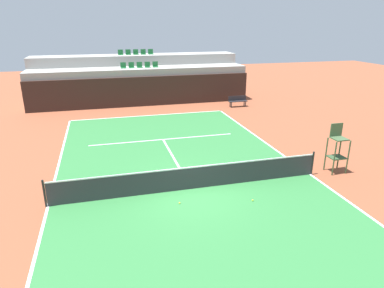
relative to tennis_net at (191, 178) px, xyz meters
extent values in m
plane|color=brown|center=(0.00, 0.00, -0.51)|extent=(80.00, 80.00, 0.00)
cube|color=#2D7238|center=(0.00, 0.00, -0.50)|extent=(11.00, 24.00, 0.01)
cube|color=white|center=(0.00, 11.95, -0.50)|extent=(11.00, 0.10, 0.00)
cube|color=white|center=(-5.45, 0.00, -0.50)|extent=(0.10, 24.00, 0.00)
cube|color=white|center=(5.45, 0.00, -0.50)|extent=(0.10, 24.00, 0.00)
cube|color=white|center=(0.00, 6.40, -0.50)|extent=(8.26, 0.10, 0.00)
cube|color=white|center=(0.00, 3.20, -0.50)|extent=(0.10, 6.40, 0.00)
cube|color=black|center=(0.00, 15.10, 0.66)|extent=(17.56, 0.30, 2.33)
cube|color=#9E9E99|center=(0.00, 16.45, 0.93)|extent=(17.56, 2.40, 2.87)
cube|color=#9E9E99|center=(0.00, 18.85, 1.34)|extent=(17.56, 2.40, 3.70)
cube|color=#1E6633|center=(-1.30, 16.45, 2.38)|extent=(0.44, 0.44, 0.04)
cube|color=#1E6633|center=(-1.30, 16.65, 2.60)|extent=(0.44, 0.04, 0.40)
cube|color=#1E6633|center=(-0.65, 16.45, 2.38)|extent=(0.44, 0.44, 0.04)
cube|color=#1E6633|center=(-0.65, 16.65, 2.60)|extent=(0.44, 0.04, 0.40)
cube|color=#1E6633|center=(0.00, 16.45, 2.38)|extent=(0.44, 0.44, 0.04)
cube|color=#1E6633|center=(0.00, 16.65, 2.60)|extent=(0.44, 0.04, 0.40)
cube|color=#1E6633|center=(0.65, 16.45, 2.38)|extent=(0.44, 0.44, 0.04)
cube|color=#1E6633|center=(0.65, 16.65, 2.60)|extent=(0.44, 0.04, 0.40)
cube|color=#1E6633|center=(1.30, 16.45, 2.38)|extent=(0.44, 0.44, 0.04)
cube|color=#1E6633|center=(1.30, 16.65, 2.60)|extent=(0.44, 0.04, 0.40)
cube|color=#1E6633|center=(-1.30, 18.85, 3.21)|extent=(0.44, 0.44, 0.04)
cube|color=#1E6633|center=(-1.30, 19.05, 3.43)|extent=(0.44, 0.04, 0.40)
cube|color=#1E6633|center=(-0.65, 18.85, 3.21)|extent=(0.44, 0.44, 0.04)
cube|color=#1E6633|center=(-0.65, 19.05, 3.43)|extent=(0.44, 0.04, 0.40)
cube|color=#1E6633|center=(0.00, 18.85, 3.21)|extent=(0.44, 0.44, 0.04)
cube|color=#1E6633|center=(0.00, 19.05, 3.43)|extent=(0.44, 0.04, 0.40)
cube|color=#1E6633|center=(0.65, 18.85, 3.21)|extent=(0.44, 0.44, 0.04)
cube|color=#1E6633|center=(0.65, 19.05, 3.43)|extent=(0.44, 0.04, 0.40)
cube|color=#1E6633|center=(1.30, 18.85, 3.21)|extent=(0.44, 0.44, 0.04)
cube|color=#1E6633|center=(1.30, 19.05, 3.43)|extent=(0.44, 0.04, 0.40)
cylinder|color=black|center=(-5.50, 0.00, 0.04)|extent=(0.08, 0.08, 1.07)
cylinder|color=black|center=(5.50, 0.00, 0.04)|extent=(0.08, 0.08, 1.07)
cube|color=#333338|center=(0.00, 0.00, -0.04)|extent=(10.90, 0.02, 0.92)
cube|color=white|center=(0.00, 0.00, 0.45)|extent=(10.90, 0.04, 0.05)
cylinder|color=#334C2D|center=(6.35, -0.30, 0.27)|extent=(0.06, 0.06, 1.55)
cylinder|color=#334C2D|center=(7.05, -0.30, 0.27)|extent=(0.06, 0.06, 1.55)
cylinder|color=#334C2D|center=(6.35, 0.30, 0.27)|extent=(0.06, 0.06, 1.55)
cylinder|color=#334C2D|center=(7.05, 0.30, 0.27)|extent=(0.06, 0.06, 1.55)
cube|color=#334C2D|center=(6.70, 0.00, 0.19)|extent=(0.70, 0.60, 0.04)
cube|color=#3F5938|center=(6.70, 0.00, 1.07)|extent=(0.60, 0.60, 0.05)
cube|color=#3F5938|center=(6.70, 0.28, 1.39)|extent=(0.60, 0.04, 0.60)
cube|color=#232328|center=(7.23, 12.88, -0.06)|extent=(1.50, 0.40, 0.05)
cube|color=#232328|center=(7.23, 13.06, 0.16)|extent=(1.50, 0.04, 0.36)
cube|color=#2D2D33|center=(6.63, 12.74, -0.30)|extent=(0.06, 0.06, 0.42)
cube|color=#2D2D33|center=(7.83, 12.74, -0.30)|extent=(0.06, 0.06, 0.42)
cube|color=#2D2D33|center=(6.63, 13.02, -0.30)|extent=(0.06, 0.06, 0.42)
cube|color=#2D2D33|center=(7.83, 13.02, -0.30)|extent=(0.06, 0.06, 0.42)
sphere|color=#CCE033|center=(-0.74, -1.06, -0.47)|extent=(0.07, 0.07, 0.07)
sphere|color=#CCE033|center=(1.98, -1.57, -0.47)|extent=(0.07, 0.07, 0.07)
camera|label=1|loc=(-3.19, -12.06, 5.88)|focal=32.11mm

